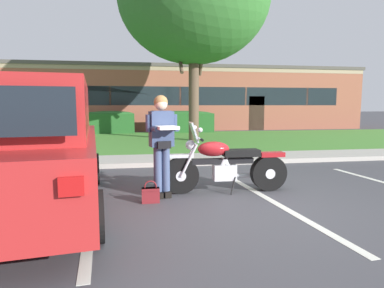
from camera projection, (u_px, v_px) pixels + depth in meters
ground_plane at (245, 205)px, 5.11m from camera, size 140.00×140.00×0.00m
curb_strip at (202, 163)px, 8.48m from camera, size 60.00×0.20×0.12m
concrete_walk at (196, 158)px, 9.31m from camera, size 60.00×1.50×0.08m
grass_lawn at (176, 140)px, 14.17m from camera, size 60.00×8.42×0.06m
stall_stripe_0 at (92, 208)px, 4.93m from camera, size 0.55×4.39×0.01m
stall_stripe_1 at (269, 199)px, 5.38m from camera, size 0.55×4.39×0.01m
motorcycle at (230, 165)px, 5.82m from camera, size 2.24×0.82×1.26m
rider_person at (162, 138)px, 5.41m from camera, size 0.53×0.63×1.70m
handbag at (151, 194)px, 5.19m from camera, size 0.28×0.13×0.36m
parked_suv_adjacent at (26, 146)px, 4.67m from camera, size 2.49×5.03×1.86m
hedge_left at (110, 122)px, 17.56m from camera, size 2.57×0.90×1.24m
hedge_center_left at (183, 121)px, 18.20m from camera, size 3.39×0.90×1.24m
brick_building at (172, 99)px, 24.29m from camera, size 24.14×9.93×4.00m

